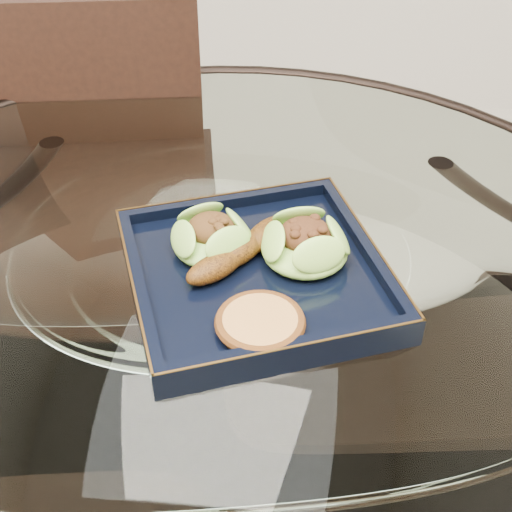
# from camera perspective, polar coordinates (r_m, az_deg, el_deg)

# --- Properties ---
(dining_table) EXTENTS (1.13, 1.13, 0.77)m
(dining_table) POSITION_cam_1_polar(r_m,az_deg,el_deg) (0.92, -3.11, -9.43)
(dining_table) COLOR white
(dining_table) RESTS_ON ground
(dining_chair) EXTENTS (0.46, 0.46, 0.92)m
(dining_chair) POSITION_cam_1_polar(r_m,az_deg,el_deg) (1.25, -12.44, -0.18)
(dining_chair) COLOR black
(dining_chair) RESTS_ON ground
(navy_plate) EXTENTS (0.35, 0.35, 0.02)m
(navy_plate) POSITION_cam_1_polar(r_m,az_deg,el_deg) (0.78, 0.00, -1.71)
(navy_plate) COLOR black
(navy_plate) RESTS_ON dining_table
(lettuce_wrap_left) EXTENTS (0.10, 0.10, 0.03)m
(lettuce_wrap_left) POSITION_cam_1_polar(r_m,az_deg,el_deg) (0.80, -3.55, 1.39)
(lettuce_wrap_left) COLOR #56932A
(lettuce_wrap_left) RESTS_ON navy_plate
(lettuce_wrap_right) EXTENTS (0.10, 0.10, 0.03)m
(lettuce_wrap_right) POSITION_cam_1_polar(r_m,az_deg,el_deg) (0.78, 3.95, 0.78)
(lettuce_wrap_right) COLOR #6BA32F
(lettuce_wrap_right) RESTS_ON navy_plate
(roasted_plantain) EXTENTS (0.11, 0.13, 0.03)m
(roasted_plantain) POSITION_cam_1_polar(r_m,az_deg,el_deg) (0.78, -1.25, 0.44)
(roasted_plantain) COLOR #64360A
(roasted_plantain) RESTS_ON navy_plate
(crumb_patty) EXTENTS (0.09, 0.09, 0.01)m
(crumb_patty) POSITION_cam_1_polar(r_m,az_deg,el_deg) (0.70, 0.33, -5.44)
(crumb_patty) COLOR #BF7A3F
(crumb_patty) RESTS_ON navy_plate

